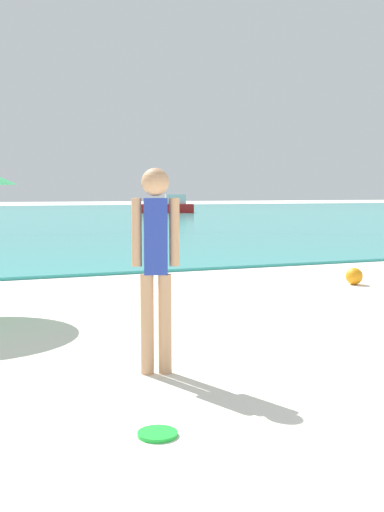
{
  "coord_description": "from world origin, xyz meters",
  "views": [
    {
      "loc": [
        -3.61,
        -0.47,
        1.53
      ],
      "look_at": [
        -0.58,
        6.87,
        0.71
      ],
      "focal_mm": 43.8,
      "sensor_mm": 36.0,
      "label": 1
    }
  ],
  "objects_px": {
    "boat_far": "(168,206)",
    "beach_ball": "(354,276)",
    "person_standing": "(156,258)",
    "frisbee": "(158,434)"
  },
  "relations": [
    {
      "from": "boat_far",
      "to": "beach_ball",
      "type": "xyz_separation_m",
      "value": [
        -9.07,
        -33.55,
        -0.38
      ]
    },
    {
      "from": "person_standing",
      "to": "beach_ball",
      "type": "relative_size",
      "value": 6.12
    },
    {
      "from": "person_standing",
      "to": "frisbee",
      "type": "relative_size",
      "value": 6.76
    },
    {
      "from": "frisbee",
      "to": "beach_ball",
      "type": "relative_size",
      "value": 0.91
    },
    {
      "from": "boat_far",
      "to": "beach_ball",
      "type": "distance_m",
      "value": 34.76
    },
    {
      "from": "person_standing",
      "to": "boat_far",
      "type": "distance_m",
      "value": 39.59
    },
    {
      "from": "frisbee",
      "to": "boat_far",
      "type": "distance_m",
      "value": 40.96
    },
    {
      "from": "boat_far",
      "to": "person_standing",
      "type": "bearing_deg",
      "value": 83.21
    },
    {
      "from": "boat_far",
      "to": "beach_ball",
      "type": "relative_size",
      "value": 14.52
    },
    {
      "from": "person_standing",
      "to": "beach_ball",
      "type": "distance_m",
      "value": 5.97
    }
  ]
}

